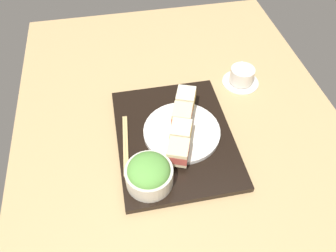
# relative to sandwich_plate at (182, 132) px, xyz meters

# --- Properties ---
(ground_plane) EXTENTS (1.40, 1.00, 0.03)m
(ground_plane) POSITION_rel_sandwich_plate_xyz_m (-0.02, 0.01, -0.04)
(ground_plane) COLOR tan
(serving_tray) EXTENTS (0.42, 0.33, 0.02)m
(serving_tray) POSITION_rel_sandwich_plate_xyz_m (0.00, -0.02, -0.02)
(serving_tray) COLOR black
(serving_tray) RESTS_ON ground_plane
(sandwich_plate) EXTENTS (0.22, 0.22, 0.01)m
(sandwich_plate) POSITION_rel_sandwich_plate_xyz_m (0.00, 0.00, 0.00)
(sandwich_plate) COLOR silver
(sandwich_plate) RESTS_ON serving_tray
(sandwich_nearmost) EXTENTS (0.08, 0.08, 0.06)m
(sandwich_nearmost) POSITION_rel_sandwich_plate_xyz_m (-0.09, 0.03, 0.04)
(sandwich_nearmost) COLOR #EFE5C1
(sandwich_nearmost) RESTS_ON sandwich_plate
(sandwich_inner_near) EXTENTS (0.08, 0.07, 0.05)m
(sandwich_inner_near) POSITION_rel_sandwich_plate_xyz_m (-0.03, 0.01, 0.03)
(sandwich_inner_near) COLOR beige
(sandwich_inner_near) RESTS_ON sandwich_plate
(sandwich_inner_far) EXTENTS (0.08, 0.07, 0.05)m
(sandwich_inner_far) POSITION_rel_sandwich_plate_xyz_m (0.03, -0.01, 0.03)
(sandwich_inner_far) COLOR beige
(sandwich_inner_far) RESTS_ON sandwich_plate
(sandwich_farmost) EXTENTS (0.08, 0.07, 0.05)m
(sandwich_farmost) POSITION_rel_sandwich_plate_xyz_m (0.09, -0.03, 0.03)
(sandwich_farmost) COLOR beige
(sandwich_farmost) RESTS_ON sandwich_plate
(salad_bowl) EXTENTS (0.12, 0.12, 0.08)m
(salad_bowl) POSITION_rel_sandwich_plate_xyz_m (0.14, -0.12, 0.03)
(salad_bowl) COLOR beige
(salad_bowl) RESTS_ON serving_tray
(chopsticks_pair) EXTENTS (0.21, 0.03, 0.01)m
(chopsticks_pair) POSITION_rel_sandwich_plate_xyz_m (0.01, -0.17, -0.00)
(chopsticks_pair) COLOR tan
(chopsticks_pair) RESTS_ON serving_tray
(coffee_cup) EXTENTS (0.12, 0.12, 0.06)m
(coffee_cup) POSITION_rel_sandwich_plate_xyz_m (-0.20, 0.25, 0.00)
(coffee_cup) COLOR silver
(coffee_cup) RESTS_ON ground_plane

